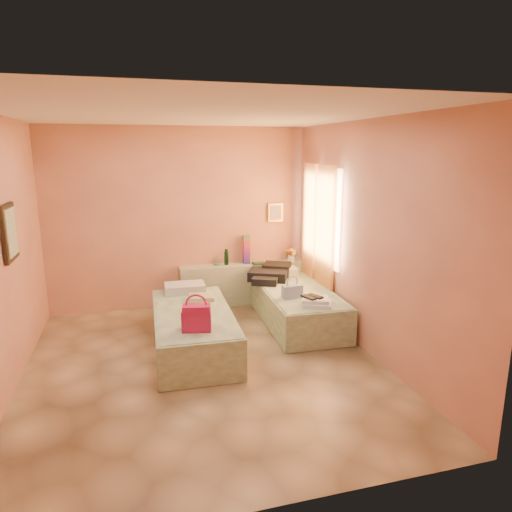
{
  "coord_description": "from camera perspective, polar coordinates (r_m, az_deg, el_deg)",
  "views": [
    {
      "loc": [
        -0.73,
        -4.83,
        2.44
      ],
      "look_at": [
        0.84,
        0.85,
        1.07
      ],
      "focal_mm": 32.0,
      "sensor_mm": 36.0,
      "label": 1
    }
  ],
  "objects": [
    {
      "name": "sandal_pair",
      "position": [
        5.89,
        7.04,
        -5.1
      ],
      "size": [
        0.23,
        0.26,
        0.02
      ],
      "primitive_type": "cube",
      "rotation": [
        0.0,
        0.0,
        0.36
      ],
      "color": "black",
      "rests_on": "towel_stack"
    },
    {
      "name": "flower_vase",
      "position": [
        7.52,
        4.46,
        0.3
      ],
      "size": [
        0.24,
        0.24,
        0.26
      ],
      "primitive_type": "cube",
      "rotation": [
        0.0,
        0.0,
        -0.21
      ],
      "color": "white",
      "rests_on": "headboard_ledge"
    },
    {
      "name": "rainbow_box",
      "position": [
        7.36,
        -1.22,
        0.82
      ],
      "size": [
        0.1,
        0.1,
        0.46
      ],
      "primitive_type": "cube",
      "rotation": [
        0.0,
        0.0,
        0.0
      ],
      "color": "#AE154C",
      "rests_on": "headboard_ledge"
    },
    {
      "name": "green_book",
      "position": [
        7.34,
        0.32,
        -0.91
      ],
      "size": [
        0.19,
        0.14,
        0.03
      ],
      "primitive_type": "cube",
      "rotation": [
        0.0,
        0.0,
        0.05
      ],
      "color": "#27492E",
      "rests_on": "headboard_ledge"
    },
    {
      "name": "small_dish",
      "position": [
        7.32,
        -4.83,
        -0.99
      ],
      "size": [
        0.15,
        0.15,
        0.03
      ],
      "primitive_type": "cylinder",
      "rotation": [
        0.0,
        0.0,
        -0.15
      ],
      "color": "#498564",
      "rests_on": "headboard_ledge"
    },
    {
      "name": "bed_left",
      "position": [
        5.83,
        -7.84,
        -9.12
      ],
      "size": [
        0.97,
        2.03,
        0.5
      ],
      "primitive_type": "cube",
      "rotation": [
        0.0,
        0.0,
        -0.03
      ],
      "color": "beige",
      "rests_on": "ground"
    },
    {
      "name": "khaki_garment",
      "position": [
        6.14,
        -6.86,
        -5.15
      ],
      "size": [
        0.37,
        0.32,
        0.06
      ],
      "primitive_type": "cube",
      "rotation": [
        0.0,
        0.0,
        -0.15
      ],
      "color": "tan",
      "rests_on": "bed_left"
    },
    {
      "name": "clothes_pile",
      "position": [
        7.02,
        1.94,
        -2.17
      ],
      "size": [
        0.83,
        0.83,
        0.19
      ],
      "primitive_type": "cube",
      "rotation": [
        0.0,
        0.0,
        -0.43
      ],
      "color": "black",
      "rests_on": "bed_right"
    },
    {
      "name": "water_bottle",
      "position": [
        7.3,
        -3.72,
        -0.16
      ],
      "size": [
        0.08,
        0.08,
        0.24
      ],
      "primitive_type": "cylinder",
      "rotation": [
        0.0,
        0.0,
        0.17
      ],
      "color": "#14371C",
      "rests_on": "headboard_ledge"
    },
    {
      "name": "blue_handbag",
      "position": [
        6.17,
        4.54,
        -4.44
      ],
      "size": [
        0.28,
        0.14,
        0.17
      ],
      "primitive_type": "cube",
      "rotation": [
        0.0,
        0.0,
        0.1
      ],
      "color": "#40529A",
      "rests_on": "bed_right"
    },
    {
      "name": "magenta_handbag",
      "position": [
        5.09,
        -7.45,
        -7.64
      ],
      "size": [
        0.35,
        0.24,
        0.3
      ],
      "primitive_type": "cube",
      "rotation": [
        0.0,
        0.0,
        -0.21
      ],
      "color": "#AE154C",
      "rests_on": "bed_left"
    },
    {
      "name": "headboard_ledge",
      "position": [
        7.44,
        -1.59,
        -3.44
      ],
      "size": [
        2.05,
        0.3,
        0.65
      ],
      "primitive_type": "cube",
      "color": "#B0BB99",
      "rests_on": "ground"
    },
    {
      "name": "ground",
      "position": [
        5.46,
        -6.33,
        -13.55
      ],
      "size": [
        4.5,
        4.5,
        0.0
      ],
      "primitive_type": "plane",
      "color": "tan",
      "rests_on": "ground"
    },
    {
      "name": "towel_stack",
      "position": [
        5.9,
        7.69,
        -5.71
      ],
      "size": [
        0.44,
        0.42,
        0.1
      ],
      "primitive_type": "cube",
      "rotation": [
        0.0,
        0.0,
        -0.43
      ],
      "color": "white",
      "rests_on": "bed_right"
    },
    {
      "name": "room_walls",
      "position": [
        5.51,
        -5.63,
        6.23
      ],
      "size": [
        4.02,
        4.51,
        2.81
      ],
      "color": "tan",
      "rests_on": "ground"
    },
    {
      "name": "bed_right",
      "position": [
        6.66,
        5.03,
        -6.18
      ],
      "size": [
        0.97,
        2.03,
        0.5
      ],
      "primitive_type": "cube",
      "rotation": [
        0.0,
        0.0,
        -0.03
      ],
      "color": "beige",
      "rests_on": "ground"
    }
  ]
}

